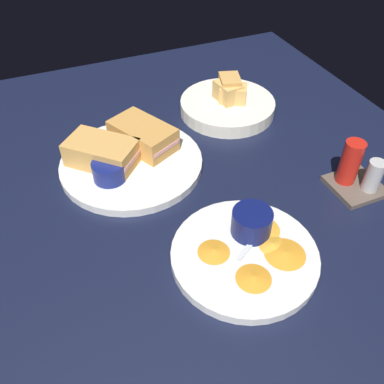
% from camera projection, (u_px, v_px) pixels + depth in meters
% --- Properties ---
extents(ground_plane, '(1.10, 1.10, 0.03)m').
position_uv_depth(ground_plane, '(171.00, 190.00, 0.79)').
color(ground_plane, black).
extents(plate_sandwich_main, '(0.28, 0.28, 0.02)m').
position_uv_depth(plate_sandwich_main, '(132.00, 163.00, 0.81)').
color(plate_sandwich_main, silver).
rests_on(plate_sandwich_main, ground_plane).
extents(sandwich_half_near, '(0.15, 0.13, 0.05)m').
position_uv_depth(sandwich_half_near, '(143.00, 136.00, 0.82)').
color(sandwich_half_near, '#C68C42').
rests_on(sandwich_half_near, plate_sandwich_main).
extents(sandwich_half_far, '(0.14, 0.15, 0.05)m').
position_uv_depth(sandwich_half_far, '(102.00, 152.00, 0.78)').
color(sandwich_half_far, tan).
rests_on(sandwich_half_far, plate_sandwich_main).
extents(ramekin_dark_sauce, '(0.06, 0.06, 0.04)m').
position_uv_depth(ramekin_dark_sauce, '(109.00, 170.00, 0.75)').
color(ramekin_dark_sauce, navy).
rests_on(ramekin_dark_sauce, plate_sandwich_main).
extents(spoon_by_dark_ramekin, '(0.08, 0.08, 0.01)m').
position_uv_depth(spoon_by_dark_ramekin, '(122.00, 160.00, 0.80)').
color(spoon_by_dark_ramekin, silver).
rests_on(spoon_by_dark_ramekin, plate_sandwich_main).
extents(plate_chips_companion, '(0.23, 0.23, 0.02)m').
position_uv_depth(plate_chips_companion, '(244.00, 256.00, 0.64)').
color(plate_chips_companion, silver).
rests_on(plate_chips_companion, ground_plane).
extents(ramekin_light_gravy, '(0.06, 0.06, 0.04)m').
position_uv_depth(ramekin_light_gravy, '(252.00, 222.00, 0.65)').
color(ramekin_light_gravy, '#0C144C').
rests_on(ramekin_light_gravy, plate_chips_companion).
extents(spoon_by_gravy_ramekin, '(0.06, 0.09, 0.01)m').
position_uv_depth(spoon_by_gravy_ramekin, '(261.00, 232.00, 0.66)').
color(spoon_by_gravy_ramekin, silver).
rests_on(spoon_by_gravy_ramekin, plate_chips_companion).
extents(plantain_chip_scatter, '(0.16, 0.18, 0.01)m').
position_uv_depth(plantain_chip_scatter, '(259.00, 247.00, 0.64)').
color(plantain_chip_scatter, orange).
rests_on(plantain_chip_scatter, plate_chips_companion).
extents(bread_basket_rear, '(0.22, 0.22, 0.08)m').
position_uv_depth(bread_basket_rear, '(228.00, 103.00, 0.94)').
color(bread_basket_rear, silver).
rests_on(bread_basket_rear, ground_plane).
extents(condiment_caddy, '(0.09, 0.09, 0.10)m').
position_uv_depth(condiment_caddy, '(357.00, 173.00, 0.75)').
color(condiment_caddy, brown).
rests_on(condiment_caddy, ground_plane).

